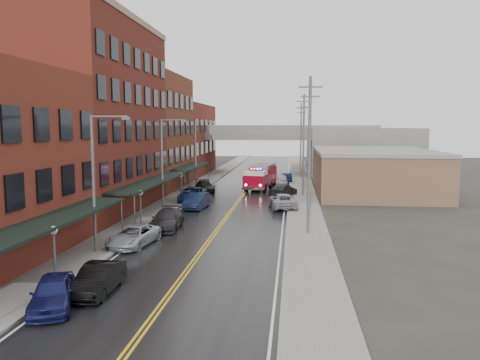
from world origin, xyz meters
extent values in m
plane|color=#2D2B26|center=(0.00, 0.00, 0.00)|extent=(220.00, 220.00, 0.00)
cube|color=black|center=(0.00, 30.00, 0.01)|extent=(11.00, 160.00, 0.02)
cube|color=slate|center=(-7.30, 30.00, 0.07)|extent=(3.00, 160.00, 0.15)
cube|color=slate|center=(7.30, 30.00, 0.07)|extent=(3.00, 160.00, 0.15)
cube|color=gray|center=(-5.65, 30.00, 0.07)|extent=(0.30, 160.00, 0.15)
cube|color=gray|center=(5.65, 30.00, 0.07)|extent=(0.30, 160.00, 0.15)
cube|color=#5C1B18|center=(-13.30, 23.00, 9.00)|extent=(9.00, 20.00, 18.00)
cube|color=brown|center=(-13.30, 40.50, 7.50)|extent=(9.00, 15.00, 15.00)
cube|color=maroon|center=(-13.30, 58.00, 6.00)|extent=(9.00, 20.00, 12.00)
cube|color=brown|center=(16.00, 40.00, 2.50)|extent=(14.00, 22.00, 5.00)
cube|color=slate|center=(18.00, 70.00, 4.00)|extent=(18.00, 30.00, 8.00)
cube|color=black|center=(-7.50, 4.00, 3.00)|extent=(2.60, 16.00, 0.18)
cylinder|color=slate|center=(-6.35, 11.60, 1.50)|extent=(0.10, 0.10, 3.00)
cube|color=black|center=(-7.50, 23.00, 3.00)|extent=(2.60, 18.00, 0.18)
cylinder|color=slate|center=(-6.35, 14.40, 1.50)|extent=(0.10, 0.10, 3.00)
cylinder|color=slate|center=(-6.35, 31.60, 1.50)|extent=(0.10, 0.10, 3.00)
cube|color=black|center=(-7.50, 40.50, 3.00)|extent=(2.60, 13.00, 0.18)
cylinder|color=slate|center=(-6.35, 34.40, 1.50)|extent=(0.10, 0.10, 3.00)
cylinder|color=slate|center=(-6.35, 46.60, 1.50)|extent=(0.10, 0.10, 3.00)
cylinder|color=#59595B|center=(-6.40, 2.00, 1.40)|extent=(0.14, 0.14, 2.80)
sphere|color=silver|center=(-6.40, 2.00, 2.90)|extent=(0.44, 0.44, 0.44)
cylinder|color=#59595B|center=(-6.40, 16.00, 1.40)|extent=(0.14, 0.14, 2.80)
sphere|color=silver|center=(-6.40, 16.00, 2.90)|extent=(0.44, 0.44, 0.44)
cylinder|color=#59595B|center=(-6.40, 30.00, 1.40)|extent=(0.14, 0.14, 2.80)
sphere|color=silver|center=(-6.40, 30.00, 2.90)|extent=(0.44, 0.44, 0.44)
cylinder|color=#59595B|center=(-6.80, 8.00, 4.50)|extent=(0.18, 0.18, 9.00)
cylinder|color=#59595B|center=(-5.60, 8.00, 8.90)|extent=(2.40, 0.12, 0.12)
cube|color=#59595B|center=(-4.50, 8.00, 8.80)|extent=(0.50, 0.22, 0.18)
cylinder|color=#59595B|center=(-6.80, 24.00, 4.50)|extent=(0.18, 0.18, 9.00)
cylinder|color=#59595B|center=(-5.60, 24.00, 8.90)|extent=(2.40, 0.12, 0.12)
cube|color=#59595B|center=(-4.50, 24.00, 8.80)|extent=(0.50, 0.22, 0.18)
cylinder|color=#59595B|center=(-6.80, 40.00, 4.50)|extent=(0.18, 0.18, 9.00)
cylinder|color=#59595B|center=(-5.60, 40.00, 8.90)|extent=(2.40, 0.12, 0.12)
cube|color=#59595B|center=(-4.50, 40.00, 8.80)|extent=(0.50, 0.22, 0.18)
cylinder|color=#59595B|center=(7.20, 15.00, 6.00)|extent=(0.24, 0.24, 12.00)
cube|color=#59595B|center=(7.20, 15.00, 11.20)|extent=(1.80, 0.12, 0.12)
cube|color=#59595B|center=(7.20, 15.00, 10.50)|extent=(1.40, 0.12, 0.12)
cylinder|color=#59595B|center=(7.20, 35.00, 6.00)|extent=(0.24, 0.24, 12.00)
cube|color=#59595B|center=(7.20, 35.00, 11.20)|extent=(1.80, 0.12, 0.12)
cube|color=#59595B|center=(7.20, 35.00, 10.50)|extent=(1.40, 0.12, 0.12)
cylinder|color=#59595B|center=(7.20, 55.00, 6.00)|extent=(0.24, 0.24, 12.00)
cube|color=#59595B|center=(7.20, 55.00, 11.20)|extent=(1.80, 0.12, 0.12)
cube|color=#59595B|center=(7.20, 55.00, 10.50)|extent=(1.40, 0.12, 0.12)
cube|color=slate|center=(0.00, 62.00, 6.75)|extent=(40.00, 10.00, 1.50)
cube|color=slate|center=(-11.00, 62.00, 3.00)|extent=(1.60, 8.00, 6.00)
cube|color=slate|center=(11.00, 62.00, 3.00)|extent=(1.60, 8.00, 6.00)
cube|color=maroon|center=(1.94, 42.40, 1.69)|extent=(3.59, 6.33, 2.29)
cube|color=maroon|center=(1.31, 38.20, 1.36)|extent=(3.12, 3.21, 1.63)
cube|color=silver|center=(1.31, 38.20, 2.45)|extent=(2.95, 2.97, 0.54)
cube|color=black|center=(1.34, 38.41, 1.69)|extent=(2.97, 2.13, 0.87)
cube|color=slate|center=(1.94, 42.40, 3.00)|extent=(3.25, 5.86, 0.33)
cube|color=black|center=(1.31, 38.20, 2.81)|extent=(1.77, 0.56, 0.15)
sphere|color=#FF0C0C|center=(0.72, 38.29, 2.90)|extent=(0.22, 0.22, 0.22)
sphere|color=#1933FF|center=(1.90, 38.11, 2.90)|extent=(0.22, 0.22, 0.22)
cylinder|color=black|center=(0.11, 38.27, 0.54)|extent=(1.13, 0.54, 1.09)
cylinder|color=black|center=(2.48, 37.91, 0.54)|extent=(1.13, 0.54, 1.09)
cylinder|color=black|center=(0.68, 42.04, 0.54)|extent=(1.13, 0.54, 1.09)
cylinder|color=black|center=(3.05, 41.68, 0.54)|extent=(1.13, 0.54, 1.09)
cylinder|color=black|center=(1.08, 44.73, 0.54)|extent=(1.13, 0.54, 1.09)
cylinder|color=black|center=(3.45, 44.37, 0.54)|extent=(1.13, 0.54, 1.09)
imported|color=#14174D|center=(-4.81, -1.19, 0.76)|extent=(3.18, 4.79, 1.51)
imported|color=black|center=(-3.60, 0.95, 0.73)|extent=(1.66, 4.45, 1.45)
imported|color=#999CA0|center=(-5.00, 10.20, 0.70)|extent=(2.91, 5.29, 1.40)
imported|color=black|center=(-4.14, 15.70, 0.78)|extent=(2.50, 5.47, 1.55)
imported|color=#BDBDBD|center=(-4.85, 17.69, 0.70)|extent=(1.98, 4.25, 1.41)
imported|color=#0E1A34|center=(-3.60, 25.30, 0.79)|extent=(2.17, 4.94, 1.58)
imported|color=#121E44|center=(-5.00, 29.47, 0.81)|extent=(3.06, 5.97, 1.61)
imported|color=black|center=(-5.00, 36.72, 0.73)|extent=(3.50, 5.45, 1.47)
imported|color=gray|center=(5.00, 26.50, 0.76)|extent=(3.28, 5.78, 1.52)
imported|color=black|center=(4.87, 34.20, 0.78)|extent=(3.72, 5.77, 1.56)
imported|color=silver|center=(4.24, 46.20, 0.78)|extent=(2.26, 4.75, 1.57)
imported|color=black|center=(5.00, 49.57, 0.66)|extent=(1.93, 4.17, 1.32)
camera|label=1|loc=(5.98, -20.65, 8.28)|focal=35.00mm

